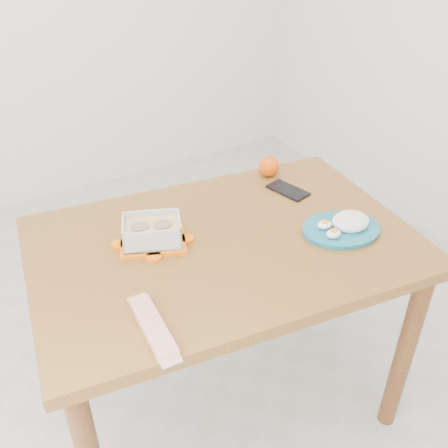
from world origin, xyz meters
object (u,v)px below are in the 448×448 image
orange_fruit (269,166)px  rice_plate (344,225)px  smartphone (288,190)px  dining_table (224,267)px  food_container (152,232)px

orange_fruit → rice_plate: size_ratio=0.26×
orange_fruit → rice_plate: (-0.01, -0.42, -0.02)m
orange_fruit → smartphone: size_ratio=0.53×
orange_fruit → smartphone: (-0.01, -0.13, -0.03)m
orange_fruit → smartphone: 0.14m
dining_table → food_container: size_ratio=5.28×
dining_table → rice_plate: (0.35, -0.15, 0.13)m
dining_table → food_container: (-0.19, 0.10, 0.14)m
orange_fruit → rice_plate: bearing=-91.1°
dining_table → orange_fruit: size_ratio=15.96×
dining_table → orange_fruit: orange_fruit is taller
dining_table → orange_fruit: (0.36, 0.28, 0.14)m
dining_table → orange_fruit: 0.47m
orange_fruit → food_container: bearing=-161.9°
dining_table → smartphone: (0.35, 0.14, 0.11)m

